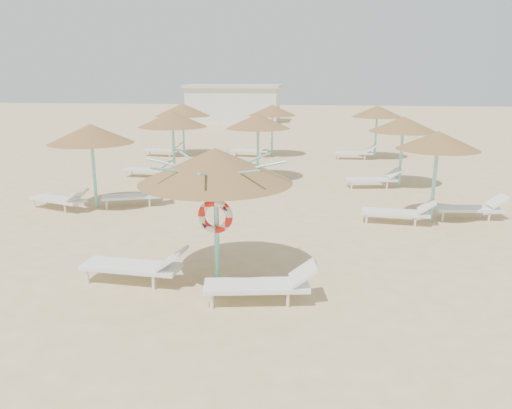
# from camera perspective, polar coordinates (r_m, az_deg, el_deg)

# --- Properties ---
(ground) EXTENTS (120.00, 120.00, 0.00)m
(ground) POSITION_cam_1_polar(r_m,az_deg,el_deg) (10.99, -2.37, -7.85)
(ground) COLOR #D9B984
(ground) RESTS_ON ground
(main_palapa) EXTENTS (3.12, 3.12, 2.79)m
(main_palapa) POSITION_cam_1_polar(r_m,az_deg,el_deg) (10.02, -4.67, 4.38)
(main_palapa) COLOR #7EDBD9
(main_palapa) RESTS_ON ground
(lounger_main_a) EXTENTS (2.24, 0.83, 0.80)m
(lounger_main_a) POSITION_cam_1_polar(r_m,az_deg,el_deg) (10.66, -13.35, -6.79)
(lounger_main_a) COLOR white
(lounger_main_a) RESTS_ON ground
(lounger_main_b) EXTENTS (2.21, 0.97, 0.77)m
(lounger_main_b) POSITION_cam_1_polar(r_m,az_deg,el_deg) (9.54, 0.93, -9.06)
(lounger_main_b) COLOR white
(lounger_main_b) RESTS_ON ground
(palapa_field) EXTENTS (14.81, 13.77, 2.72)m
(palapa_field) POSITION_cam_1_polar(r_m,az_deg,el_deg) (21.24, 0.06, 9.56)
(palapa_field) COLOR #7EDBD9
(palapa_field) RESTS_ON ground
(service_hut) EXTENTS (8.40, 4.40, 3.25)m
(service_hut) POSITION_cam_1_polar(r_m,az_deg,el_deg) (45.73, -2.57, 11.50)
(service_hut) COLOR silver
(service_hut) RESTS_ON ground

